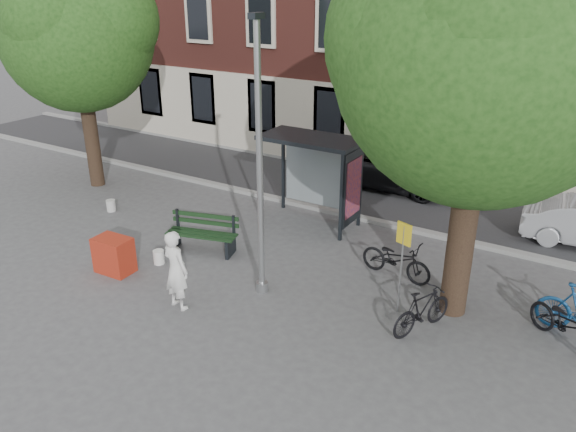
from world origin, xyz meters
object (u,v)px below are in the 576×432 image
at_px(painter, 176,270).
at_px(bike_a, 396,259).
at_px(notice_sign, 403,247).
at_px(red_stand, 114,255).
at_px(bike_d, 422,310).
at_px(car_dark, 391,166).
at_px(bus_shelter, 325,162).
at_px(lamppost, 260,178).
at_px(bike_c, 568,325).
at_px(bench, 203,235).

height_order(painter, bike_a, painter).
bearing_deg(painter, notice_sign, -142.13).
bearing_deg(red_stand, notice_sign, 16.36).
relative_size(bike_d, car_dark, 0.31).
xyz_separation_m(bus_shelter, red_stand, (-3.02, -5.22, -1.47)).
relative_size(lamppost, bike_a, 3.35).
height_order(lamppost, notice_sign, lamppost).
relative_size(bike_c, notice_sign, 0.87).
distance_m(lamppost, bike_a, 4.00).
xyz_separation_m(painter, bike_d, (4.86, 1.93, -0.43)).
bearing_deg(bike_d, bike_c, -135.72).
xyz_separation_m(bike_d, notice_sign, (-0.66, 0.42, 1.08)).
xyz_separation_m(bench, bike_c, (8.78, 0.48, 0.04)).
relative_size(red_stand, notice_sign, 0.43).
distance_m(painter, bench, 2.81).
bearing_deg(painter, red_stand, -0.60).
distance_m(lamppost, red_stand, 4.45).
xyz_separation_m(bench, bike_a, (4.89, 1.33, 0.04)).
relative_size(lamppost, bike_d, 3.78).
bearing_deg(lamppost, painter, -128.38).
relative_size(painter, bike_d, 1.13).
distance_m(bike_d, car_dark, 8.79).
distance_m(bench, bike_d, 6.20).
distance_m(painter, bike_c, 8.03).
relative_size(lamppost, bike_c, 3.31).
relative_size(car_dark, red_stand, 5.79).
bearing_deg(bench, bike_a, -0.66).
bearing_deg(red_stand, bike_a, 29.30).
bearing_deg(lamppost, car_dark, 91.40).
relative_size(bus_shelter, bike_d, 1.76).
bearing_deg(bike_c, red_stand, 140.02).
height_order(lamppost, bus_shelter, lamppost).
xyz_separation_m(painter, bike_a, (3.58, 3.77, -0.44)).
xyz_separation_m(bike_d, car_dark, (-3.87, 7.89, 0.24)).
height_order(car_dark, red_stand, car_dark).
bearing_deg(bike_d, painter, 45.04).
xyz_separation_m(painter, car_dark, (1.00, 9.81, -0.19)).
xyz_separation_m(bike_d, red_stand, (-7.29, -1.53, -0.04)).
bearing_deg(car_dark, bench, 160.96).
bearing_deg(bike_a, bench, 112.31).
relative_size(bus_shelter, notice_sign, 1.35).
distance_m(lamppost, bike_c, 6.82).
xyz_separation_m(painter, notice_sign, (4.20, 2.34, 0.65)).
bearing_deg(car_dark, bus_shelter, 172.85).
bearing_deg(bike_c, painter, 147.08).
bearing_deg(notice_sign, car_dark, 132.32).
bearing_deg(bus_shelter, painter, -96.01).
distance_m(lamppost, bike_d, 4.34).
height_order(bike_c, car_dark, car_dark).
bearing_deg(notice_sign, lamppost, -145.46).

